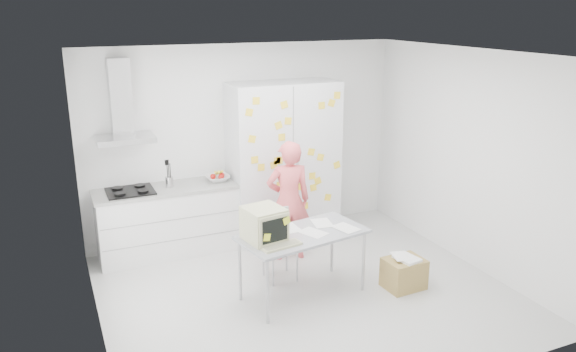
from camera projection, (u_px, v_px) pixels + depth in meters
name	position (u px, v px, depth m)	size (l,w,h in m)	color
floor	(305.00, 292.00, 6.50)	(4.50, 4.00, 0.02)	silver
walls	(281.00, 164.00, 6.74)	(4.52, 4.01, 2.70)	white
ceiling	(308.00, 54.00, 5.72)	(4.50, 4.00, 0.02)	white
counter_run	(168.00, 220.00, 7.39)	(1.84, 0.63, 1.28)	white
range_hood	(122.00, 109.00, 6.90)	(0.70, 0.48, 1.01)	silver
tall_cabinet	(283.00, 161.00, 7.82)	(1.50, 0.68, 2.20)	silver
person	(289.00, 201.00, 7.17)	(0.57, 0.38, 1.57)	#F15D62
desk	(279.00, 230.00, 6.06)	(1.51, 0.94, 1.13)	#989BA2
chair	(278.00, 240.00, 6.74)	(0.39, 0.39, 0.85)	#B4B5B2
cardboard_box	(404.00, 273.00, 6.55)	(0.46, 0.38, 0.39)	#A88C49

